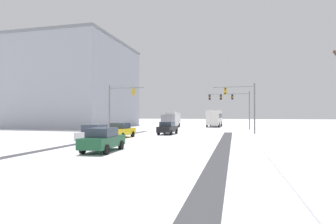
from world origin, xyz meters
The scene contains 14 objects.
ground_plane centered at (0.00, 0.00, 0.00)m, with size 300.00×300.00×0.00m, color white.
wheel_track_left_lane centered at (-6.07, 15.22, 0.00)m, with size 0.87×33.49×0.01m, color #424247.
wheel_track_right_lane centered at (6.16, 15.22, 0.00)m, with size 1.08×33.49×0.01m, color #424247.
sidewalk_kerb_right centered at (10.87, 13.70, 0.06)m, with size 4.00×33.49×0.12m, color white.
traffic_signal_near_left centered at (-8.16, 26.50, 4.36)m, with size 4.98×0.46×6.50m.
traffic_signal_far_right centered at (6.62, 40.45, 4.83)m, with size 7.13×0.41×6.50m.
traffic_signal_near_right centered at (8.07, 28.51, 4.38)m, with size 5.25×0.41×6.50m.
car_black_lead centered at (-1.28, 26.27, 0.82)m, with size 1.97×4.17×1.62m.
car_yellow_cab_second centered at (-4.96, 20.07, 0.82)m, with size 1.99×4.18×1.62m.
car_white_third centered at (-5.04, 14.70, 0.82)m, with size 1.84×4.10×1.62m.
car_dark_green_fourth centered at (-1.68, 9.67, 0.82)m, with size 1.99×4.18×1.62m.
bus_oncoming centered at (2.89, 51.02, 1.99)m, with size 2.81×11.04×3.38m.
box_truck_delivery centered at (-4.96, 44.08, 1.63)m, with size 2.36×7.42×3.02m.
office_building_far_left_block centered at (-24.69, 42.61, 8.63)m, with size 19.54×22.22×17.24m.
Camera 1 is at (7.01, -6.97, 2.51)m, focal length 28.75 mm.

